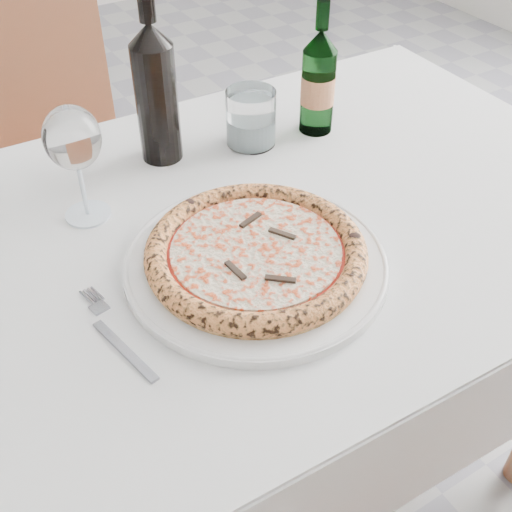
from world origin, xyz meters
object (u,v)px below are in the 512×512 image
object	(u,v)px
plate	(256,262)
wine_glass	(73,141)
tumbler	(251,121)
dining_table	(223,276)
chair_far	(41,144)
pizza	(256,252)
beer_bottle	(318,82)
wine_bottle	(156,91)

from	to	relation	value
plate	wine_glass	distance (m)	0.31
plate	tumbler	bearing A→B (deg)	59.98
dining_table	chair_far	size ratio (longest dim) A/B	1.46
dining_table	chair_far	bearing A→B (deg)	96.10
chair_far	pizza	xyz separation A→B (m)	(0.08, -0.87, 0.25)
dining_table	tumbler	distance (m)	0.29
beer_bottle	tumbler	bearing A→B (deg)	170.34
beer_bottle	wine_bottle	distance (m)	0.29
wine_glass	tumbler	world-z (taller)	wine_glass
beer_bottle	wine_bottle	bearing A→B (deg)	167.49
wine_glass	beer_bottle	world-z (taller)	beer_bottle
beer_bottle	wine_bottle	world-z (taller)	wine_bottle
chair_far	wine_bottle	size ratio (longest dim) A/B	3.29
dining_table	pizza	size ratio (longest dim) A/B	4.46
tumbler	pizza	bearing A→B (deg)	-120.02
chair_far	plate	xyz separation A→B (m)	(0.08, -0.87, 0.23)
plate	dining_table	bearing A→B (deg)	90.00
chair_far	pizza	size ratio (longest dim) A/B	3.06
chair_far	plate	size ratio (longest dim) A/B	2.55
chair_far	beer_bottle	bearing A→B (deg)	-58.26
chair_far	pizza	bearing A→B (deg)	-84.59
dining_table	beer_bottle	xyz separation A→B (m)	(0.29, 0.17, 0.19)
plate	wine_glass	bearing A→B (deg)	123.61
beer_bottle	wine_glass	bearing A→B (deg)	-175.86
chair_far	wine_glass	bearing A→B (deg)	-96.60
dining_table	wine_glass	xyz separation A→B (m)	(-0.16, 0.14, 0.23)
pizza	beer_bottle	xyz separation A→B (m)	(0.29, 0.27, 0.07)
tumbler	beer_bottle	distance (m)	0.14
wine_glass	wine_bottle	world-z (taller)	wine_bottle
dining_table	wine_bottle	size ratio (longest dim) A/B	4.80
chair_far	beer_bottle	xyz separation A→B (m)	(0.37, -0.60, 0.32)
dining_table	chair_far	world-z (taller)	chair_far
chair_far	dining_table	bearing A→B (deg)	-83.90
plate	wine_glass	world-z (taller)	wine_glass
wine_glass	tumbler	bearing A→B (deg)	9.43
plate	pizza	distance (m)	0.02
tumbler	wine_bottle	size ratio (longest dim) A/B	0.34
plate	wine_bottle	distance (m)	0.35
plate	tumbler	world-z (taller)	tumbler
chair_far	plate	world-z (taller)	chair_far
plate	wine_bottle	xyz separation A→B (m)	(0.01, 0.33, 0.11)
chair_far	beer_bottle	size ratio (longest dim) A/B	4.01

